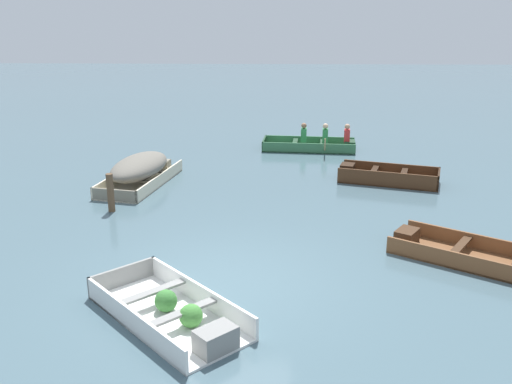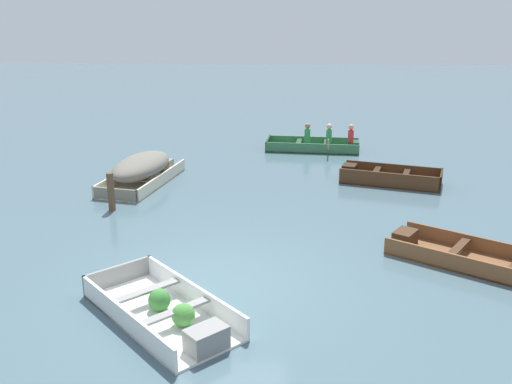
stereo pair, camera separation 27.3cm
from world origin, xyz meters
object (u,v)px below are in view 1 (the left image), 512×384
at_px(skiff_wooden_brown_mid_moored, 480,258).
at_px(mooring_post, 111,193).
at_px(skiff_cream_far_moored, 140,169).
at_px(dinghy_white_foreground, 174,313).
at_px(skiff_dark_varnish_near_moored, 384,176).
at_px(rowboat_green_with_crew, 315,144).

xyz_separation_m(skiff_wooden_brown_mid_moored, mooring_post, (-7.64, 2.62, 0.35)).
relative_size(skiff_wooden_brown_mid_moored, skiff_cream_far_moored, 1.08).
relative_size(dinghy_white_foreground, skiff_dark_varnish_near_moored, 1.03).
height_order(dinghy_white_foreground, rowboat_green_with_crew, rowboat_green_with_crew).
height_order(skiff_wooden_brown_mid_moored, skiff_cream_far_moored, skiff_cream_far_moored).
bearing_deg(skiff_cream_far_moored, rowboat_green_with_crew, 38.88).
xyz_separation_m(dinghy_white_foreground, rowboat_green_with_crew, (2.93, 11.07, 0.06)).
distance_m(dinghy_white_foreground, rowboat_green_with_crew, 11.45).
distance_m(skiff_dark_varnish_near_moored, rowboat_green_with_crew, 3.99).
relative_size(skiff_wooden_brown_mid_moored, rowboat_green_with_crew, 1.13).
xyz_separation_m(skiff_dark_varnish_near_moored, skiff_cream_far_moored, (-6.59, -0.37, 0.28)).
relative_size(dinghy_white_foreground, rowboat_green_with_crew, 0.92).
distance_m(dinghy_white_foreground, skiff_cream_far_moored, 7.35).
bearing_deg(skiff_cream_far_moored, dinghy_white_foreground, -73.64).
height_order(dinghy_white_foreground, skiff_wooden_brown_mid_moored, dinghy_white_foreground).
xyz_separation_m(skiff_dark_varnish_near_moored, rowboat_green_with_crew, (-1.60, 3.65, 0.05)).
height_order(skiff_cream_far_moored, rowboat_green_with_crew, rowboat_green_with_crew).
distance_m(skiff_wooden_brown_mid_moored, skiff_cream_far_moored, 8.85).
bearing_deg(rowboat_green_with_crew, skiff_dark_varnish_near_moored, -66.36).
bearing_deg(skiff_wooden_brown_mid_moored, skiff_cream_far_moored, 147.16).
distance_m(skiff_dark_varnish_near_moored, mooring_post, 7.26).
distance_m(dinghy_white_foreground, skiff_wooden_brown_mid_moored, 5.82).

